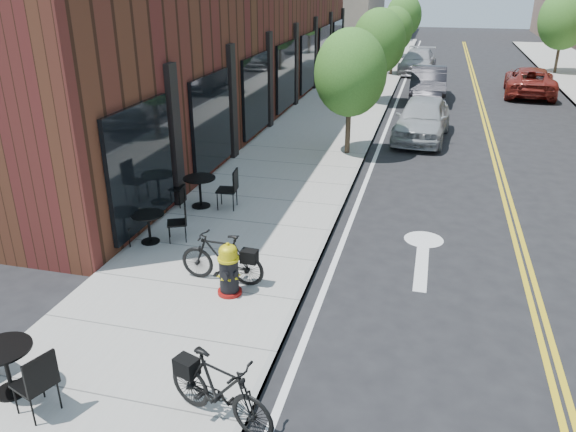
% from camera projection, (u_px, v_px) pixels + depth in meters
% --- Properties ---
extents(ground, '(120.00, 120.00, 0.00)m').
position_uv_depth(ground, '(300.00, 306.00, 9.78)').
color(ground, black).
rests_on(ground, ground).
extents(sidewalk_near, '(4.00, 70.00, 0.12)m').
position_uv_depth(sidewalk_near, '(311.00, 143.00, 19.12)').
color(sidewalk_near, '#9E9B93').
rests_on(sidewalk_near, ground).
extents(building_near, '(5.00, 28.00, 7.00)m').
position_uv_depth(building_near, '(223.00, 25.00, 22.36)').
color(building_near, '#4A2817').
rests_on(building_near, ground).
extents(tree_near_a, '(2.20, 2.20, 3.81)m').
position_uv_depth(tree_near_a, '(350.00, 73.00, 16.90)').
color(tree_near_a, '#382B1E').
rests_on(tree_near_a, sidewalk_near).
extents(tree_near_b, '(2.30, 2.30, 3.98)m').
position_uv_depth(tree_near_b, '(379.00, 42.00, 23.98)').
color(tree_near_b, '#382B1E').
rests_on(tree_near_b, sidewalk_near).
extents(tree_near_c, '(2.10, 2.10, 3.67)m').
position_uv_depth(tree_near_c, '(394.00, 30.00, 31.17)').
color(tree_near_c, '#382B1E').
rests_on(tree_near_c, sidewalk_near).
extents(tree_near_d, '(2.40, 2.40, 4.11)m').
position_uv_depth(tree_near_d, '(404.00, 16.00, 38.18)').
color(tree_near_d, '#382B1E').
rests_on(tree_near_d, sidewalk_near).
extents(tree_far_c, '(2.80, 2.80, 4.62)m').
position_uv_depth(tree_far_c, '(564.00, 19.00, 31.51)').
color(tree_far_c, '#382B1E').
rests_on(tree_far_c, sidewalk_far).
extents(fire_hydrant, '(0.57, 0.57, 0.99)m').
position_uv_depth(fire_hydrant, '(229.00, 270.00, 9.76)').
color(fire_hydrant, maroon).
rests_on(fire_hydrant, sidewalk_near).
extents(bicycle_left, '(1.63, 0.53, 0.97)m').
position_uv_depth(bicycle_left, '(222.00, 258.00, 10.15)').
color(bicycle_left, black).
rests_on(bicycle_left, sidewalk_near).
extents(bicycle_right, '(1.70, 0.97, 0.98)m').
position_uv_depth(bicycle_right, '(220.00, 390.00, 6.91)').
color(bicycle_right, black).
rests_on(bicycle_right, sidewalk_near).
extents(bistro_set_a, '(1.77, 1.01, 0.93)m').
position_uv_depth(bistro_set_a, '(6.00, 363.00, 7.41)').
color(bistro_set_a, black).
rests_on(bistro_set_a, sidewalk_near).
extents(bistro_set_b, '(1.57, 1.01, 0.84)m').
position_uv_depth(bistro_set_b, '(149.00, 224.00, 11.70)').
color(bistro_set_b, black).
rests_on(bistro_set_b, sidewalk_near).
extents(bistro_set_c, '(1.82, 0.86, 0.97)m').
position_uv_depth(bistro_set_c, '(200.00, 188.00, 13.51)').
color(bistro_set_c, black).
rests_on(bistro_set_c, sidewalk_near).
extents(parked_car_a, '(2.06, 4.39, 1.45)m').
position_uv_depth(parked_car_a, '(422.00, 119.00, 19.53)').
color(parked_car_a, '#A1A5A9').
rests_on(parked_car_a, ground).
extents(parked_car_b, '(1.66, 4.52, 1.48)m').
position_uv_depth(parked_car_b, '(428.00, 84.00, 25.75)').
color(parked_car_b, black).
rests_on(parked_car_b, ground).
extents(parked_car_c, '(2.21, 4.76, 1.35)m').
position_uv_depth(parked_car_c, '(418.00, 61.00, 33.00)').
color(parked_car_c, '#ADADB2').
rests_on(parked_car_c, ground).
extents(parked_car_far, '(2.60, 4.97, 1.33)m').
position_uv_depth(parked_car_far, '(530.00, 81.00, 26.79)').
color(parked_car_far, maroon).
rests_on(parked_car_far, ground).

